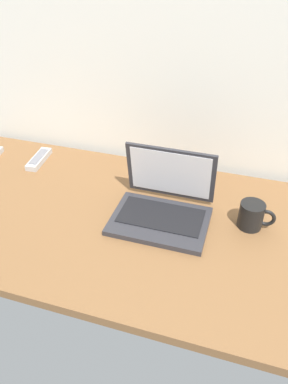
% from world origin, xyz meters
% --- Properties ---
extents(desk, '(1.60, 0.76, 0.03)m').
position_xyz_m(desk, '(0.00, 0.00, 0.01)').
color(desk, brown).
rests_on(desk, ground).
extents(laptop, '(0.31, 0.26, 0.22)m').
position_xyz_m(laptop, '(0.10, 0.05, 0.08)').
color(laptop, '#2D2D33').
rests_on(laptop, desk).
extents(coffee_mug, '(0.11, 0.08, 0.09)m').
position_xyz_m(coffee_mug, '(0.38, 0.08, 0.07)').
color(coffee_mug, black).
rests_on(coffee_mug, desk).
extents(remote_control_far, '(0.06, 0.16, 0.02)m').
position_xyz_m(remote_control_far, '(-0.47, 0.24, 0.04)').
color(remote_control_far, '#B7B7B7').
rests_on(remote_control_far, desk).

